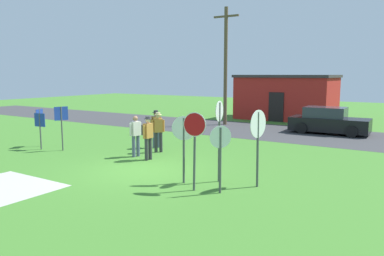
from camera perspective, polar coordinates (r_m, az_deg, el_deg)
The scene contains 18 objects.
ground_plane at distance 13.63m, azimuth -7.46°, elevation -6.32°, with size 80.00×80.00×0.00m, color #3D7528.
street_asphalt at distance 23.16m, azimuth 10.70°, elevation -0.45°, with size 60.00×6.40×0.01m, color #38383A.
concrete_path at distance 12.93m, azimuth -26.26°, elevation -7.89°, with size 3.20×2.40×0.01m, color #ADAAA3.
building_background at distance 29.76m, azimuth 13.92°, elevation 4.53°, with size 7.06×4.39×3.32m.
utility_pole at distance 25.64m, azimuth 5.04°, elevation 9.49°, with size 1.80×0.24×7.70m.
parked_car_on_street at distance 23.16m, azimuth 19.70°, elevation 0.93°, with size 4.35×2.12×1.51m.
stop_sign_tallest at distance 10.77m, azimuth 4.26°, elevation -3.02°, with size 0.43×0.49×1.95m.
stop_sign_leaning_left at distance 11.87m, azimuth 4.09°, elevation -0.05°, with size 0.11×0.64×2.56m.
stop_sign_leaning_right at distance 11.75m, azimuth -1.24°, elevation -1.45°, with size 0.69×0.34×2.10m.
stop_sign_rear_right at distance 10.97m, azimuth 0.38°, elevation -1.47°, with size 0.70×0.16×2.29m.
stop_sign_low_front at distance 11.47m, azimuth 9.82°, elevation -0.89°, with size 0.15×0.83×2.33m.
person_in_blue at distance 16.54m, azimuth -5.07°, elevation -0.27°, with size 0.40×0.45×1.74m.
person_with_sunhat at distance 15.76m, azimuth -8.42°, elevation -0.86°, with size 0.29×0.56×1.69m.
person_in_dark_shirt at distance 17.57m, azimuth -5.44°, elevation 0.30°, with size 0.45×0.52×1.74m.
person_on_left at distance 15.09m, azimuth -6.64°, elevation -1.00°, with size 0.40×0.57×1.74m.
info_panel_leftmost at distance 19.16m, azimuth -21.79°, elevation 1.00°, with size 0.28×0.55×1.75m.
info_panel_middle at distance 18.39m, azimuth -21.77°, elevation 0.47°, with size 0.60×0.12×1.64m.
info_panel_rightmost at distance 17.76m, azimuth -18.92°, elevation 1.09°, with size 0.23×0.57×1.96m.
Camera 1 is at (8.56, -10.06, 3.36)m, focal length 35.69 mm.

